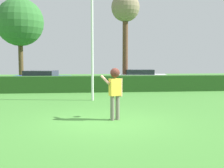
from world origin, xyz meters
TOP-DOWN VIEW (x-y plane):
  - ground_plane at (0.00, 0.00)m, footprint 60.00×60.00m
  - person at (0.37, 0.28)m, footprint 0.73×0.65m
  - frisbee at (0.34, 0.75)m, footprint 0.26×0.26m
  - lamppost at (-0.25, 4.98)m, footprint 0.24×0.24m
  - hedge_row at (0.00, 8.68)m, footprint 21.75×0.90m
  - parked_car_blue at (-3.81, 11.84)m, footprint 4.47×2.59m
  - parked_car_white at (3.87, 13.29)m, footprint 4.39×2.24m
  - willow_tree at (2.70, 13.58)m, footprint 2.28×2.28m
  - oak_tree at (-6.17, 16.23)m, footprint 4.12×4.12m

SIDE VIEW (x-z plane):
  - ground_plane at x=0.00m, z-range 0.00..0.00m
  - hedge_row at x=0.00m, z-range 0.00..1.02m
  - parked_car_blue at x=-3.81m, z-range 0.06..1.31m
  - parked_car_white at x=3.87m, z-range 0.06..1.31m
  - frisbee at x=0.34m, z-range 1.08..1.14m
  - person at x=0.37m, z-range 0.24..2.02m
  - lamppost at x=-0.25m, z-range 0.32..6.46m
  - oak_tree at x=-6.17m, z-range 1.58..8.92m
  - willow_tree at x=2.70m, z-range 2.26..9.64m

